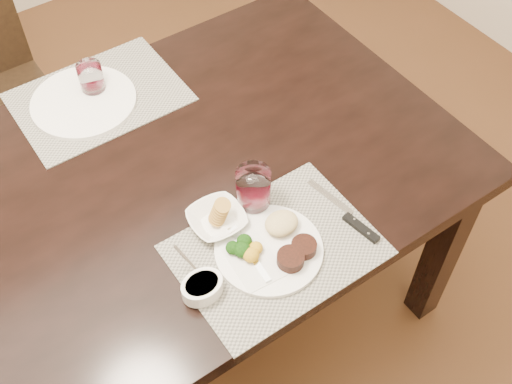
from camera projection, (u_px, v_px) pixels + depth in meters
ground_plane at (130, 353)px, 2.14m from camera, size 4.50×4.50×0.00m
dining_table at (90, 240)px, 1.62m from camera, size 2.00×1.00×0.75m
placemat_near at (276, 250)px, 1.50m from camera, size 0.46×0.34×0.00m
placemat_far at (99, 97)px, 1.82m from camera, size 0.46×0.34×0.00m
dinner_plate at (274, 246)px, 1.49m from camera, size 0.25×0.25×0.05m
napkin_fork at (249, 256)px, 1.48m from camera, size 0.11×0.19×0.02m
steak_knife at (353, 220)px, 1.54m from camera, size 0.04×0.24×0.01m
cracker_bowl at (217, 219)px, 1.53m from camera, size 0.14×0.14×0.06m
sauce_ramekin at (202, 287)px, 1.41m from camera, size 0.10×0.15×0.08m
wine_glass_near at (253, 191)px, 1.54m from camera, size 0.08×0.08×0.12m
far_plate at (84, 102)px, 1.80m from camera, size 0.29×0.29×0.01m
wine_glass_far at (92, 80)px, 1.80m from camera, size 0.07×0.07×0.10m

